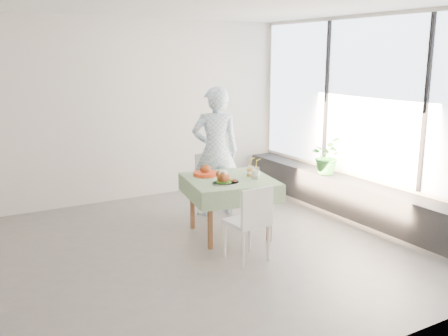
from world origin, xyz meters
TOP-DOWN VIEW (x-y plane):
  - floor at (0.00, 0.00)m, footprint 6.00×6.00m
  - ceiling at (0.00, 0.00)m, footprint 6.00×6.00m
  - wall_back at (0.00, 2.50)m, footprint 6.00×0.02m
  - wall_front at (0.00, -2.50)m, footprint 6.00×0.02m
  - wall_right at (3.00, 0.00)m, footprint 0.02×5.00m
  - window_pane at (2.97, 0.00)m, footprint 0.01×4.80m
  - window_ledge at (2.80, 0.00)m, footprint 0.40×4.80m
  - cafe_table at (0.85, 0.26)m, footprint 1.21×1.21m
  - chair_far at (1.06, 1.03)m, footprint 0.43×0.43m
  - chair_near at (0.62, -0.53)m, footprint 0.43×0.43m
  - diner at (1.12, 1.09)m, footprint 0.78×0.63m
  - main_dish at (0.66, 0.05)m, footprint 0.34×0.34m
  - juice_cup_orange at (1.14, 0.22)m, footprint 0.10×0.10m
  - juice_cup_lemonade at (1.13, 0.08)m, footprint 0.10×0.10m
  - second_dish at (0.66, 0.53)m, footprint 0.31×0.31m
  - potted_plant at (2.74, 0.62)m, footprint 0.65×0.65m

SIDE VIEW (x-z plane):
  - floor at x=0.00m, z-range 0.00..0.00m
  - window_ledge at x=2.80m, z-range 0.00..0.50m
  - chair_near at x=0.62m, z-range -0.17..0.70m
  - chair_far at x=1.06m, z-range -0.17..0.72m
  - cafe_table at x=0.85m, z-range 0.09..0.83m
  - potted_plant at x=2.74m, z-range 0.50..1.05m
  - second_dish at x=0.66m, z-range 0.71..0.86m
  - main_dish at x=0.66m, z-range 0.71..0.89m
  - juice_cup_orange at x=1.14m, z-range 0.67..0.94m
  - juice_cup_lemonade at x=1.13m, z-range 0.67..0.95m
  - diner at x=1.12m, z-range 0.00..1.83m
  - wall_back at x=0.00m, z-range 0.00..2.80m
  - wall_front at x=0.00m, z-range 0.00..2.80m
  - wall_right at x=3.00m, z-range 0.00..2.80m
  - window_pane at x=2.97m, z-range 0.56..2.74m
  - ceiling at x=0.00m, z-range 2.80..2.80m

